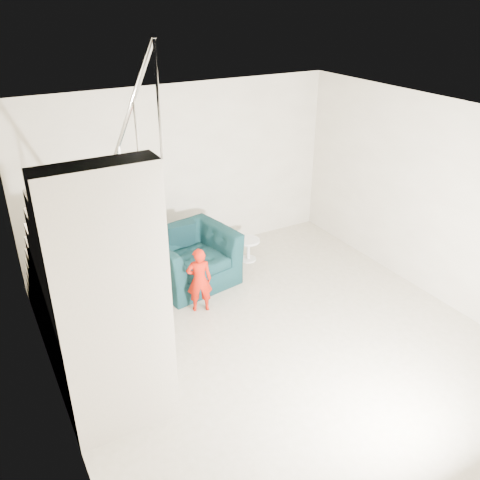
{
  "coord_description": "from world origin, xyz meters",
  "views": [
    {
      "loc": [
        -2.85,
        -4.15,
        3.9
      ],
      "look_at": [
        0.15,
        1.2,
        0.85
      ],
      "focal_mm": 38.0,
      "sensor_mm": 36.0,
      "label": 1
    }
  ],
  "objects_px": {
    "side_table": "(248,246)",
    "staircase": "(93,300)",
    "armchair": "(190,258)",
    "toddler": "(199,280)"
  },
  "relations": [
    {
      "from": "armchair",
      "to": "side_table",
      "type": "xyz_separation_m",
      "value": [
        1.07,
        0.16,
        -0.15
      ]
    },
    {
      "from": "armchair",
      "to": "staircase",
      "type": "relative_size",
      "value": 0.33
    },
    {
      "from": "side_table",
      "to": "armchair",
      "type": "bearing_deg",
      "value": -171.41
    },
    {
      "from": "armchair",
      "to": "side_table",
      "type": "height_order",
      "value": "armchair"
    },
    {
      "from": "staircase",
      "to": "armchair",
      "type": "bearing_deg",
      "value": 37.62
    },
    {
      "from": "toddler",
      "to": "side_table",
      "type": "height_order",
      "value": "toddler"
    },
    {
      "from": "toddler",
      "to": "armchair",
      "type": "bearing_deg",
      "value": -86.12
    },
    {
      "from": "side_table",
      "to": "staircase",
      "type": "bearing_deg",
      "value": -152.09
    },
    {
      "from": "toddler",
      "to": "staircase",
      "type": "bearing_deg",
      "value": 39.48
    },
    {
      "from": "toddler",
      "to": "staircase",
      "type": "relative_size",
      "value": 0.25
    }
  ]
}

